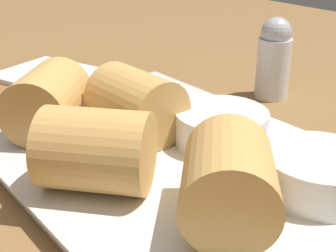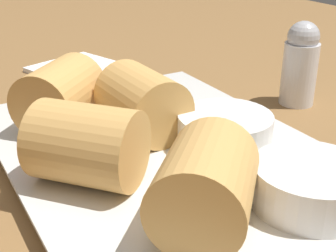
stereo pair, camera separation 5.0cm
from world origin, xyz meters
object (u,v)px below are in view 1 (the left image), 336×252
(dipping_bowl_near, at_px, (221,126))
(napkin, at_px, (50,75))
(serving_plate, at_px, (168,160))
(salt_shaker, at_px, (274,58))
(dipping_bowl_far, at_px, (319,172))

(dipping_bowl_near, relative_size, napkin, 0.53)
(napkin, bearing_deg, serving_plate, -6.23)
(salt_shaker, bearing_deg, dipping_bowl_near, -65.14)
(dipping_bowl_far, xyz_separation_m, salt_shaker, (-0.16, 0.15, 0.01))
(serving_plate, relative_size, salt_shaker, 3.81)
(dipping_bowl_far, distance_m, salt_shaker, 0.22)
(dipping_bowl_far, bearing_deg, salt_shaker, 137.59)
(serving_plate, xyz_separation_m, salt_shaker, (-0.05, 0.19, 0.04))
(napkin, bearing_deg, dipping_bowl_near, 3.01)
(dipping_bowl_near, relative_size, salt_shaker, 0.86)
(dipping_bowl_near, bearing_deg, napkin, -176.99)
(dipping_bowl_near, bearing_deg, serving_plate, -106.94)
(serving_plate, distance_m, napkin, 0.27)
(dipping_bowl_near, bearing_deg, salt_shaker, 114.86)
(dipping_bowl_far, distance_m, napkin, 0.38)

